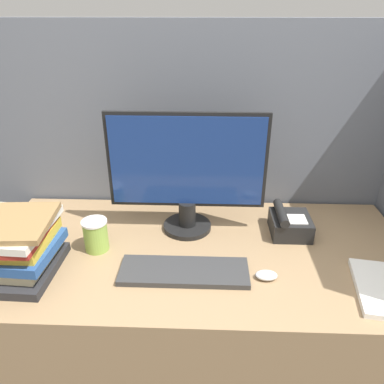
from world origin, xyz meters
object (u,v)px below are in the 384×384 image
keyboard (184,271)px  coffee_cup (96,235)px  monitor (187,173)px  desk_telephone (289,224)px  book_stack (20,245)px  mouse (266,275)px

keyboard → coffee_cup: size_ratio=3.60×
monitor → coffee_cup: size_ratio=4.97×
keyboard → coffee_cup: bearing=158.3°
keyboard → desk_telephone: size_ratio=2.50×
desk_telephone → coffee_cup: bearing=-169.5°
book_stack → coffee_cup: bearing=32.4°
keyboard → desk_telephone: desk_telephone is taller
book_stack → desk_telephone: (0.98, 0.28, -0.06)m
book_stack → keyboard: bearing=0.3°
monitor → desk_telephone: size_ratio=3.46×
coffee_cup → desk_telephone: (0.76, 0.14, -0.02)m
keyboard → book_stack: book_stack is taller
book_stack → desk_telephone: bearing=16.0°
monitor → coffee_cup: bearing=-154.1°
monitor → book_stack: size_ratio=2.00×
coffee_cup → monitor: bearing=25.9°
keyboard → monitor: bearing=90.7°
keyboard → desk_telephone: 0.50m
coffee_cup → book_stack: bearing=-147.6°
desk_telephone → book_stack: bearing=-164.0°
mouse → keyboard: bearing=177.3°
desk_telephone → mouse: bearing=-114.1°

